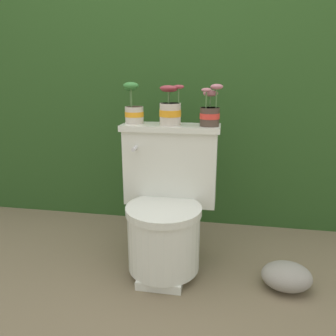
% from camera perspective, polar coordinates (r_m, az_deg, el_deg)
% --- Properties ---
extents(ground_plane, '(12.00, 12.00, 0.00)m').
position_cam_1_polar(ground_plane, '(1.75, -1.02, -18.73)').
color(ground_plane, '#75664C').
extents(hedge_backdrop, '(3.55, 0.87, 1.70)m').
position_cam_1_polar(hedge_backdrop, '(2.57, 3.79, 12.70)').
color(hedge_backdrop, '#284C1E').
rests_on(hedge_backdrop, ground).
extents(toilet, '(0.51, 0.48, 0.75)m').
position_cam_1_polar(toilet, '(1.70, -0.10, -6.79)').
color(toilet, silver).
rests_on(toilet, ground).
extents(potted_plant_left, '(0.10, 0.10, 0.21)m').
position_cam_1_polar(potted_plant_left, '(1.76, -5.98, 10.03)').
color(potted_plant_left, beige).
rests_on(potted_plant_left, toilet).
extents(potted_plant_midleft, '(0.12, 0.11, 0.20)m').
position_cam_1_polar(potted_plant_midleft, '(1.68, 0.49, 10.13)').
color(potted_plant_midleft, beige).
rests_on(potted_plant_midleft, toilet).
extents(potted_plant_middle, '(0.11, 0.10, 0.21)m').
position_cam_1_polar(potted_plant_middle, '(1.66, 7.32, 9.64)').
color(potted_plant_middle, '#47382D').
rests_on(potted_plant_middle, toilet).
extents(garden_stone, '(0.24, 0.19, 0.13)m').
position_cam_1_polar(garden_stone, '(1.75, 19.95, -17.30)').
color(garden_stone, gray).
rests_on(garden_stone, ground).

